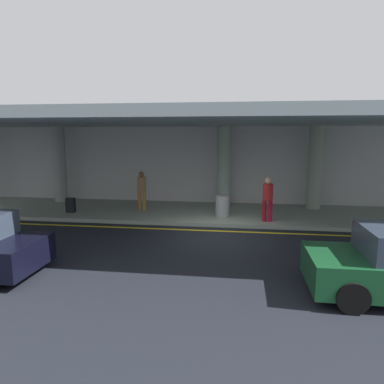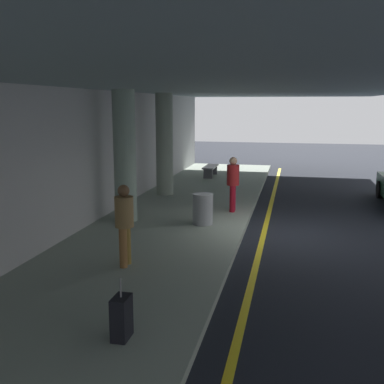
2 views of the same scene
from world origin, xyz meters
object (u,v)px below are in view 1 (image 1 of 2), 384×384
Objects in this scene: traveler_with_luggage at (268,196)px; trash_bin_steel at (222,206)px; support_column_left_mid at (60,165)px; support_column_center at (224,167)px; suitcase_upright_primary at (71,205)px; person_waiting_for_ride at (142,188)px; support_column_right_mid at (315,168)px.

traveler_with_luggage is 1.98× the size of trash_bin_steel.
support_column_left_mid is 1.00× the size of support_column_center.
suitcase_upright_primary is (-6.35, -2.31, -1.51)m from support_column_center.
support_column_center reaches higher than trash_bin_steel.
person_waiting_for_ride is (4.48, -1.30, -0.86)m from support_column_left_mid.
person_waiting_for_ride is (-5.32, 1.50, 0.00)m from traveler_with_luggage.
support_column_left_mid and support_column_center have the same top height.
suitcase_upright_primary is (-2.83, -1.01, -0.65)m from person_waiting_for_ride.
support_column_left_mid is 12.00m from support_column_right_mid.
support_column_right_mid reaches higher than traveler_with_luggage.
trash_bin_steel is (3.59, -0.90, -0.54)m from person_waiting_for_ride.
traveler_with_luggage is at bearing -128.28° from support_column_right_mid.
support_column_right_mid is (12.00, 0.00, 0.00)m from support_column_left_mid.
support_column_left_mid is 3.22m from suitcase_upright_primary.
support_column_right_mid is (4.00, 0.00, 0.00)m from support_column_center.
traveler_with_luggage is 1.87× the size of suitcase_upright_primary.
support_column_center is 6.93m from suitcase_upright_primary.
support_column_center is at bearing 91.71° from trash_bin_steel.
support_column_center is 2.61m from trash_bin_steel.
suitcase_upright_primary is at bearing -167.41° from support_column_right_mid.
support_column_left_mid is 4.06× the size of suitcase_upright_primary.
support_column_right_mid reaches higher than suitcase_upright_primary.
suitcase_upright_primary is at bearing -160.00° from support_column_center.
suitcase_upright_primary is at bearing -178.98° from trash_bin_steel.
person_waiting_for_ride is (-7.52, -1.30, -0.86)m from support_column_right_mid.
person_waiting_for_ride is 1.98× the size of trash_bin_steel.
support_column_right_mid is at bearing -32.18° from traveler_with_luggage.
suitcase_upright_primary is at bearing -51.50° from person_waiting_for_ride.
traveler_with_luggage is (9.79, -2.79, -0.86)m from support_column_left_mid.
person_waiting_for_ride is at bearing -170.20° from support_column_right_mid.
traveler_with_luggage is at bearing 93.10° from person_waiting_for_ride.
traveler_with_luggage is 1.00× the size of person_waiting_for_ride.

